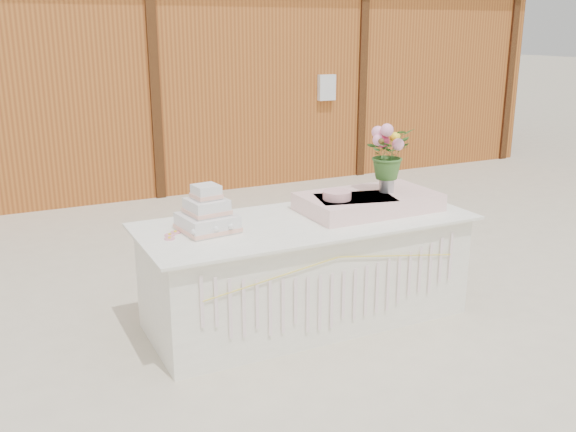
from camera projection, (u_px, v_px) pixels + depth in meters
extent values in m
plane|color=beige|center=(306.00, 318.00, 4.79)|extent=(80.00, 80.00, 0.00)
cube|color=#A95F23|center=(119.00, 69.00, 9.53)|extent=(12.00, 4.00, 3.00)
cube|color=white|center=(306.00, 272.00, 4.68)|extent=(2.28, 0.88, 0.75)
cube|color=white|center=(307.00, 221.00, 4.58)|extent=(2.40, 1.00, 0.02)
cube|color=white|center=(207.00, 223.00, 4.31)|extent=(0.38, 0.38, 0.12)
cube|color=#FFBAA1|center=(208.00, 228.00, 4.32)|extent=(0.39, 0.39, 0.03)
cube|color=white|center=(207.00, 207.00, 4.28)|extent=(0.27, 0.27, 0.11)
cube|color=#FFBAA1|center=(207.00, 211.00, 4.29)|extent=(0.29, 0.29, 0.03)
cube|color=white|center=(206.00, 192.00, 4.25)|extent=(0.18, 0.18, 0.10)
cube|color=#FFBAA1|center=(206.00, 196.00, 4.26)|extent=(0.19, 0.19, 0.03)
cylinder|color=white|center=(337.00, 215.00, 4.66)|extent=(0.22, 0.22, 0.01)
cylinder|color=white|center=(337.00, 212.00, 4.65)|extent=(0.07, 0.07, 0.04)
cylinder|color=white|center=(337.00, 208.00, 4.64)|extent=(0.26, 0.26, 0.01)
cylinder|color=#EDABAD|center=(337.00, 199.00, 4.63)|extent=(0.20, 0.20, 0.12)
cube|color=#F9D0C8|center=(368.00, 202.00, 4.81)|extent=(1.01, 0.59, 0.13)
cylinder|color=#ADAEB2|center=(387.00, 182.00, 4.82)|extent=(0.11, 0.11, 0.15)
imported|color=#3C6D2B|center=(388.00, 147.00, 4.74)|extent=(0.40, 0.36, 0.38)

